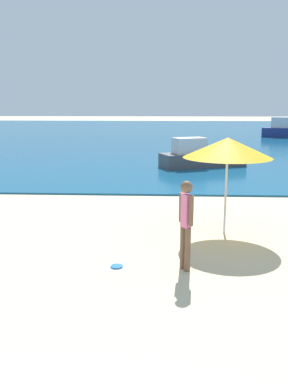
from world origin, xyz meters
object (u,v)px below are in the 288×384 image
(frisbee, at_px, (117,266))
(beach_umbrella, at_px, (228,148))
(boat_near, at_px, (200,156))
(person_standing, at_px, (186,220))

(frisbee, height_order, beach_umbrella, beach_umbrella)
(boat_near, xyz_separation_m, beach_umbrella, (-0.26, -9.96, 1.44))
(boat_near, bearing_deg, frisbee, -124.34)
(person_standing, bearing_deg, beach_umbrella, 122.10)
(person_standing, relative_size, boat_near, 0.39)
(boat_near, distance_m, beach_umbrella, 10.07)
(beach_umbrella, bearing_deg, boat_near, 88.51)
(frisbee, relative_size, boat_near, 0.05)
(person_standing, height_order, boat_near, person_standing)
(frisbee, xyz_separation_m, beach_umbrella, (2.25, 2.16, 1.96))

